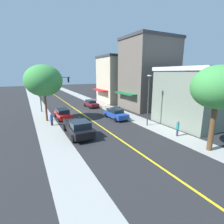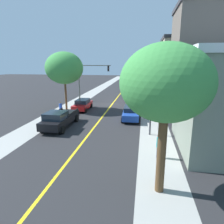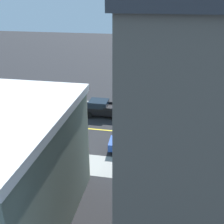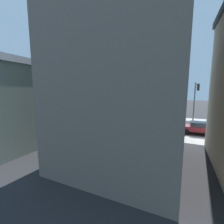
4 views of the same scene
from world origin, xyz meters
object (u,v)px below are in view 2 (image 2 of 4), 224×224
object	(u,v)px
fire_hydrant	(145,104)
pedestrian_teal_shirt	(158,145)
red_sedan_right_curb	(83,104)
street_tree_left_near	(166,84)
traffic_light_mast	(89,76)
pedestrian_blue_shirt	(61,108)
street_tree_right_corner	(64,68)
parking_meter	(146,109)
blue_sedan_left_curb	(131,113)
maroon_sedan_left_curb	(134,98)
street_lamp	(152,92)
black_pickup_truck	(60,119)

from	to	relation	value
fire_hydrant	pedestrian_teal_shirt	bearing A→B (deg)	93.23
fire_hydrant	pedestrian_teal_shirt	world-z (taller)	pedestrian_teal_shirt
fire_hydrant	red_sedan_right_curb	size ratio (longest dim) A/B	0.16
fire_hydrant	street_tree_left_near	bearing A→B (deg)	92.18
street_tree_left_near	traffic_light_mast	bearing A→B (deg)	-66.27
street_tree_left_near	pedestrian_blue_shirt	world-z (taller)	street_tree_left_near
street_tree_right_corner	parking_meter	distance (m)	12.49
red_sedan_right_curb	blue_sedan_left_curb	bearing A→B (deg)	61.51
maroon_sedan_left_curb	red_sedan_right_curb	bearing A→B (deg)	-49.79
street_lamp	maroon_sedan_left_curb	distance (m)	15.76
blue_sedan_left_curb	street_lamp	bearing A→B (deg)	21.35
traffic_light_mast	street_lamp	size ratio (longest dim) A/B	0.98
street_tree_right_corner	fire_hydrant	size ratio (longest dim) A/B	11.05
pedestrian_blue_shirt	street_tree_left_near	bearing A→B (deg)	99.75
blue_sedan_left_curb	maroon_sedan_left_curb	distance (m)	10.25
blue_sedan_left_curb	street_tree_left_near	bearing A→B (deg)	8.42
pedestrian_teal_shirt	black_pickup_truck	bearing A→B (deg)	169.51
traffic_light_mast	pedestrian_blue_shirt	xyz separation A→B (m)	(1.31, 9.20, -3.59)
street_tree_right_corner	pedestrian_teal_shirt	bearing A→B (deg)	132.45
blue_sedan_left_curb	pedestrian_blue_shirt	size ratio (longest dim) A/B	2.94
traffic_light_mast	blue_sedan_left_curb	world-z (taller)	traffic_light_mast
fire_hydrant	street_lamp	xyz separation A→B (m)	(-0.48, 12.36, 3.76)
pedestrian_blue_shirt	blue_sedan_left_curb	bearing A→B (deg)	144.75
street_tree_right_corner	blue_sedan_left_curb	world-z (taller)	street_tree_right_corner
red_sedan_right_curb	parking_meter	bearing A→B (deg)	76.75
parking_meter	red_sedan_right_curb	distance (m)	9.16
traffic_light_mast	black_pickup_truck	bearing A→B (deg)	-86.84
parking_meter	traffic_light_mast	size ratio (longest dim) A/B	0.22
black_pickup_truck	red_sedan_right_curb	bearing A→B (deg)	-179.26
fire_hydrant	pedestrian_blue_shirt	distance (m)	12.68
parking_meter	maroon_sedan_left_curb	bearing A→B (deg)	-77.22
street_tree_left_near	maroon_sedan_left_curb	distance (m)	24.43
street_tree_right_corner	blue_sedan_left_curb	bearing A→B (deg)	158.99
street_lamp	pedestrian_blue_shirt	distance (m)	13.29
maroon_sedan_left_curb	pedestrian_teal_shirt	bearing A→B (deg)	5.69
street_lamp	red_sedan_right_curb	world-z (taller)	street_lamp
maroon_sedan_left_curb	black_pickup_truck	xyz separation A→B (m)	(7.01, 14.47, 0.16)
maroon_sedan_left_curb	pedestrian_blue_shirt	world-z (taller)	pedestrian_blue_shirt
street_tree_left_near	street_tree_right_corner	world-z (taller)	street_tree_right_corner
parking_meter	blue_sedan_left_curb	xyz separation A→B (m)	(1.74, 1.80, -0.14)
traffic_light_mast	street_lamp	xyz separation A→B (m)	(-10.11, 15.16, -0.31)
street_tree_right_corner	pedestrian_teal_shirt	distance (m)	18.72
pedestrian_teal_shirt	fire_hydrant	bearing A→B (deg)	111.74
blue_sedan_left_curb	pedestrian_teal_shirt	world-z (taller)	pedestrian_teal_shirt
maroon_sedan_left_curb	pedestrian_blue_shirt	xyz separation A→B (m)	(9.11, 9.26, 0.08)
street_tree_left_near	pedestrian_blue_shirt	xyz separation A→B (m)	(11.73, -14.52, -4.88)
red_sedan_right_curb	maroon_sedan_left_curb	bearing A→B (deg)	131.91
blue_sedan_left_curb	black_pickup_truck	bearing A→B (deg)	-61.39
street_lamp	pedestrian_teal_shirt	size ratio (longest dim) A/B	3.79
street_lamp	black_pickup_truck	xyz separation A→B (m)	(9.31, -0.76, -3.19)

